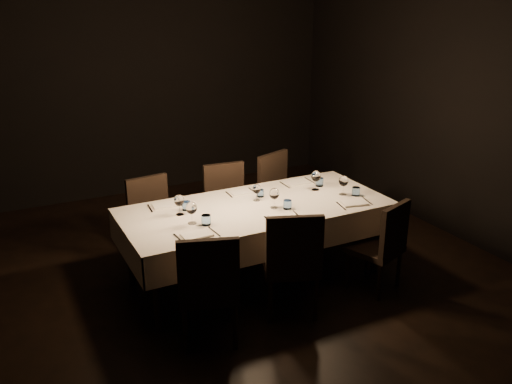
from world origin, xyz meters
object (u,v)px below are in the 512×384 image
dining_table (256,213)px  chair_near_left (208,285)px  chair_near_center (292,259)px  chair_near_right (383,242)px  chair_far_center (227,203)px  chair_far_right (280,192)px  chair_far_left (153,217)px

dining_table → chair_near_left: (-0.82, -0.79, -0.16)m
chair_near_left → chair_near_center: chair_near_center is taller
chair_near_left → chair_near_right: (1.75, 0.05, -0.04)m
chair_far_center → chair_far_right: 0.67m
chair_far_left → chair_far_right: size_ratio=0.94×
chair_near_left → chair_far_right: (1.52, 1.57, -0.00)m
chair_near_right → chair_far_right: bearing=-101.4°
chair_near_left → chair_far_right: chair_near_left is taller
dining_table → chair_far_center: 0.77m
dining_table → chair_near_center: size_ratio=2.58×
chair_near_left → chair_far_left: size_ratio=1.06×
chair_far_right → chair_far_center: bearing=162.0°
chair_far_center → chair_far_right: (0.67, 0.03, 0.01)m
chair_far_left → chair_near_left: bearing=-97.7°
chair_near_left → chair_far_center: (0.85, 1.54, -0.01)m
chair_near_right → chair_far_right: chair_far_right is taller
chair_near_center → chair_far_right: 1.68m
chair_near_right → chair_near_left: bearing=-18.4°
chair_near_center → chair_far_right: size_ratio=1.01×
chair_near_right → chair_far_right: size_ratio=0.92×
chair_near_center → chair_far_center: bearing=-71.8°
dining_table → chair_far_right: 1.07m
chair_near_center → chair_far_left: bearing=-42.4°
chair_far_right → chair_near_center: bearing=-136.7°
chair_far_center → chair_far_left: bearing=-175.5°
chair_near_left → chair_near_center: size_ratio=0.99×
dining_table → chair_far_left: 1.12m
chair_far_center → chair_near_center: bearing=-86.9°
chair_near_left → chair_near_center: 0.79m
dining_table → chair_far_center: bearing=87.1°
chair_far_center → chair_near_right: bearing=-53.3°
chair_near_right → chair_far_center: chair_far_center is taller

